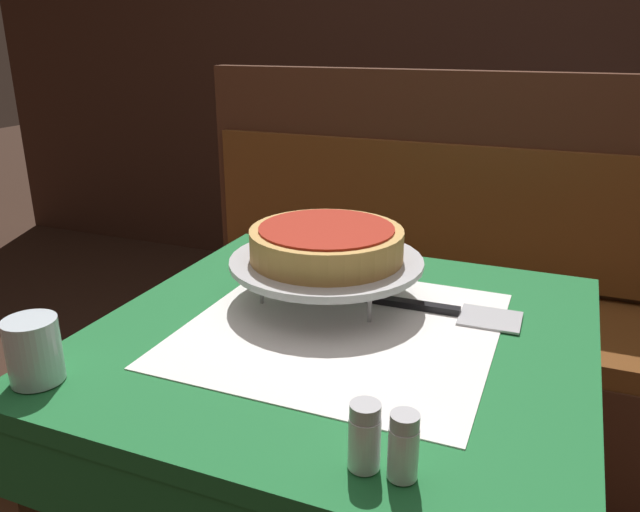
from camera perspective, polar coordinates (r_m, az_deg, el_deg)
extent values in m
cube|color=#1E6B33|center=(1.04, 1.98, -7.37)|extent=(0.79, 0.79, 0.03)
cube|color=white|center=(1.04, 1.99, -6.59)|extent=(0.49, 0.49, 0.00)
cube|color=#1E6B33|center=(1.08, 1.93, -10.83)|extent=(0.79, 0.79, 0.12)
cube|color=#4C331E|center=(1.65, -5.73, -11.83)|extent=(0.05, 0.05, 0.74)
cube|color=#4C331E|center=(1.50, 20.55, -16.62)|extent=(0.05, 0.05, 0.74)
cube|color=#194799|center=(2.61, 22.21, 7.57)|extent=(0.75, 0.75, 0.03)
cube|color=white|center=(2.60, 22.26, 7.92)|extent=(0.47, 0.47, 0.00)
cube|color=#194799|center=(2.63, 21.96, 5.68)|extent=(0.75, 0.75, 0.15)
cube|color=#4C331E|center=(2.41, 12.76, -1.85)|extent=(0.05, 0.05, 0.73)
cube|color=#4C331E|center=(3.05, 15.04, 2.56)|extent=(0.05, 0.05, 0.73)
cube|color=#4C2819|center=(2.00, 10.27, -11.16)|extent=(1.67, 0.50, 0.43)
cube|color=brown|center=(1.89, 10.72, -4.77)|extent=(1.64, 0.49, 0.06)
cube|color=#4C2819|center=(1.98, 12.70, 6.96)|extent=(1.67, 0.06, 0.64)
cube|color=brown|center=(1.97, 12.27, 4.00)|extent=(1.61, 0.02, 0.41)
cube|color=#3D2319|center=(3.05, 17.17, 18.35)|extent=(6.00, 0.04, 2.40)
cylinder|color=#ADADB2|center=(1.23, 2.60, -0.59)|extent=(0.01, 0.01, 0.06)
cylinder|color=#ADADB2|center=(1.12, -5.37, -2.80)|extent=(0.01, 0.01, 0.06)
cylinder|color=#ADADB2|center=(1.04, 4.56, -4.41)|extent=(0.01, 0.01, 0.06)
cylinder|color=#ADADB2|center=(1.12, 0.58, -1.13)|extent=(0.23, 0.23, 0.01)
cylinder|color=silver|center=(1.11, 0.59, -0.84)|extent=(0.33, 0.33, 0.01)
cylinder|color=silver|center=(1.11, 0.59, -0.46)|extent=(0.35, 0.35, 0.01)
cylinder|color=tan|center=(1.10, 0.59, 1.11)|extent=(0.27, 0.27, 0.05)
cylinder|color=#A82314|center=(1.09, 0.60, 2.50)|extent=(0.24, 0.24, 0.01)
cube|color=#BCBCC1|center=(1.10, 15.29, -5.53)|extent=(0.10, 0.09, 0.00)
cube|color=black|center=(1.11, 8.35, -4.40)|extent=(0.17, 0.02, 0.01)
cylinder|color=silver|center=(0.95, -24.70, -7.84)|extent=(0.07, 0.07, 0.09)
cylinder|color=silver|center=(0.72, 4.08, -16.65)|extent=(0.04, 0.04, 0.06)
cylinder|color=#B7B7BC|center=(0.70, 4.16, -13.98)|extent=(0.03, 0.03, 0.02)
cylinder|color=silver|center=(0.71, 7.61, -17.39)|extent=(0.03, 0.03, 0.06)
cylinder|color=#B7B7BC|center=(0.69, 7.76, -14.77)|extent=(0.03, 0.03, 0.02)
cube|color=black|center=(2.51, 24.37, 7.60)|extent=(0.13, 0.13, 0.03)
cylinder|color=black|center=(2.49, 24.64, 9.45)|extent=(0.01, 0.01, 0.14)
cylinder|color=red|center=(2.54, 24.57, 9.24)|extent=(0.04, 0.04, 0.10)
cylinder|color=gold|center=(2.48, 23.79, 9.13)|extent=(0.04, 0.04, 0.10)
cylinder|color=#99194C|center=(2.48, 25.40, 8.91)|extent=(0.04, 0.04, 0.10)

